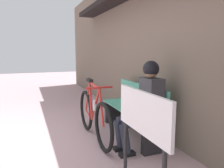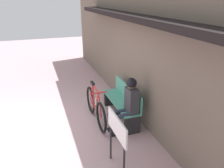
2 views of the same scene
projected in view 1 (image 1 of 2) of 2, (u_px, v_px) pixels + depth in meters
The scene contains 6 objects.
ground_plane at pixel (1, 150), 3.16m from camera, with size 24.00×24.00×0.00m, color #C69EA3.
storefront_wall at pixel (150, 37), 3.80m from camera, with size 12.00×0.56×3.20m.
park_bench_near at pixel (133, 111), 3.71m from camera, with size 1.59×0.42×0.87m.
bicycle at pixel (94, 116), 3.51m from camera, with size 1.68×0.40×0.96m.
person_seated at pixel (145, 100), 3.08m from camera, with size 0.34×0.65×1.29m.
signboard at pixel (142, 124), 1.80m from camera, with size 0.81×0.04×1.09m.
Camera 1 is at (3.37, 0.41, 1.41)m, focal length 35.00 mm.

